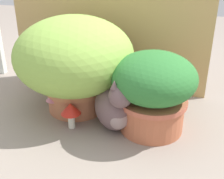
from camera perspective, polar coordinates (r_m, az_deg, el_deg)
name	(u,v)px	position (r m, az deg, el deg)	size (l,w,h in m)	color
ground_plane	(90,123)	(1.53, -4.37, -6.48)	(6.00, 6.00, 0.00)	gray
cardboard_backdrop	(107,22)	(1.80, -0.89, 13.14)	(1.23, 0.03, 0.85)	tan
grass_planter	(74,59)	(1.56, -7.38, 5.93)	(0.63, 0.63, 0.52)	#B26947
leafy_planter	(153,89)	(1.39, 8.09, 0.07)	(0.40, 0.40, 0.40)	#B96341
cat	(114,107)	(1.43, 0.37, -3.39)	(0.29, 0.37, 0.32)	#674F51
mushroom_ornament_pink	(54,100)	(1.58, -11.34, -1.94)	(0.08, 0.08, 0.13)	silver
mushroom_ornament_red	(71,110)	(1.46, -8.07, -4.03)	(0.10, 0.10, 0.14)	silver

